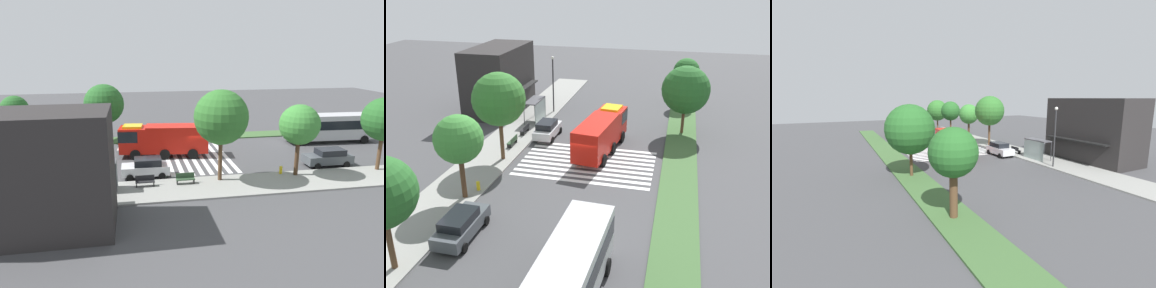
# 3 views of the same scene
# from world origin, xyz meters

# --- Properties ---
(ground_plane) EXTENTS (120.00, 120.00, 0.00)m
(ground_plane) POSITION_xyz_m (0.00, 0.00, 0.00)
(ground_plane) COLOR #424244
(sidewalk) EXTENTS (60.00, 4.66, 0.14)m
(sidewalk) POSITION_xyz_m (0.00, 8.89, 0.07)
(sidewalk) COLOR gray
(sidewalk) RESTS_ON ground_plane
(median_strip) EXTENTS (60.00, 3.00, 0.14)m
(median_strip) POSITION_xyz_m (0.00, -8.06, 0.07)
(median_strip) COLOR #3D6033
(median_strip) RESTS_ON ground_plane
(crosswalk) EXTENTS (7.65, 11.80, 0.01)m
(crosswalk) POSITION_xyz_m (0.71, 0.00, 0.01)
(crosswalk) COLOR silver
(crosswalk) RESTS_ON ground_plane
(fire_truck) EXTENTS (9.85, 3.67, 3.47)m
(fire_truck) POSITION_xyz_m (3.95, -0.72, 1.96)
(fire_truck) COLOR red
(fire_truck) RESTS_ON ground_plane
(parked_car_west) EXTENTS (4.71, 2.12, 1.73)m
(parked_car_west) POSITION_xyz_m (-12.13, 5.36, 0.90)
(parked_car_west) COLOR #474C51
(parked_car_west) RESTS_ON ground_plane
(parked_car_mid) EXTENTS (4.30, 2.11, 1.77)m
(parked_car_mid) POSITION_xyz_m (5.87, 5.36, 0.90)
(parked_car_mid) COLOR silver
(parked_car_mid) RESTS_ON ground_plane
(transit_bus) EXTENTS (11.29, 3.23, 3.49)m
(transit_bus) POSITION_xyz_m (-17.31, -2.95, 2.08)
(transit_bus) COLOR #B2B2B7
(transit_bus) RESTS_ON ground_plane
(bus_stop_shelter) EXTENTS (3.50, 1.40, 2.46)m
(bus_stop_shelter) POSITION_xyz_m (10.09, 7.86, 1.89)
(bus_stop_shelter) COLOR #4C4C51
(bus_stop_shelter) RESTS_ON sidewalk
(bench_near_shelter) EXTENTS (1.60, 0.50, 0.90)m
(bench_near_shelter) POSITION_xyz_m (6.09, 7.88, 0.59)
(bench_near_shelter) COLOR black
(bench_near_shelter) RESTS_ON sidewalk
(bench_west_of_shelter) EXTENTS (1.60, 0.50, 0.90)m
(bench_west_of_shelter) POSITION_xyz_m (2.67, 7.88, 0.59)
(bench_west_of_shelter) COLOR #2D472D
(bench_west_of_shelter) RESTS_ON sidewalk
(street_lamp) EXTENTS (0.36, 0.36, 6.66)m
(street_lamp) POSITION_xyz_m (13.89, 7.16, 4.04)
(street_lamp) COLOR #2D2D30
(street_lamp) RESTS_ON sidewalk
(storefront_building) EXTENTS (10.47, 6.03, 7.71)m
(storefront_building) POSITION_xyz_m (13.50, 13.82, 3.85)
(storefront_building) COLOR #282626
(storefront_building) RESTS_ON ground_plane
(sidewalk_tree_center) EXTENTS (3.58, 3.58, 6.48)m
(sidewalk_tree_center) POSITION_xyz_m (-7.61, 7.56, 4.80)
(sidewalk_tree_center) COLOR #47301E
(sidewalk_tree_center) RESTS_ON sidewalk
(sidewalk_tree_east) EXTENTS (4.66, 4.66, 7.92)m
(sidewalk_tree_east) POSITION_xyz_m (-0.45, 7.56, 5.72)
(sidewalk_tree_east) COLOR #513823
(sidewalk_tree_east) RESTS_ON sidewalk
(median_tree_far_west) EXTENTS (4.87, 4.87, 7.06)m
(median_tree_far_west) POSITION_xyz_m (10.26, -8.06, 4.75)
(median_tree_far_west) COLOR #513823
(median_tree_far_west) RESTS_ON median_strip
(median_tree_west) EXTENTS (3.21, 3.21, 5.88)m
(median_tree_west) POSITION_xyz_m (20.55, -8.06, 4.35)
(median_tree_west) COLOR #513823
(median_tree_west) RESTS_ON median_strip
(fire_hydrant) EXTENTS (0.28, 0.28, 0.70)m
(fire_hydrant) POSITION_xyz_m (-6.39, 7.06, 0.49)
(fire_hydrant) COLOR gold
(fire_hydrant) RESTS_ON sidewalk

